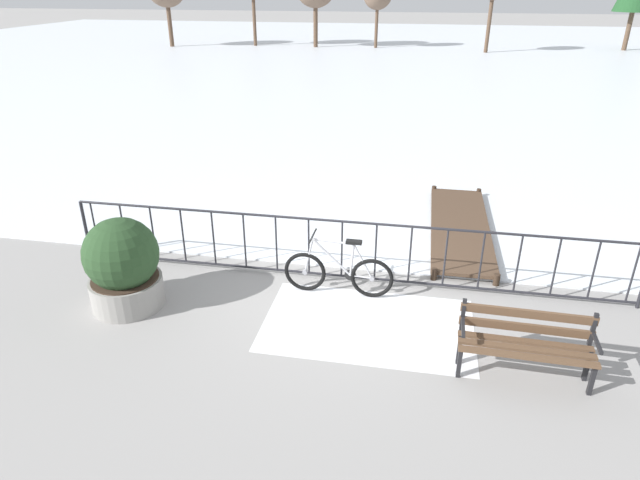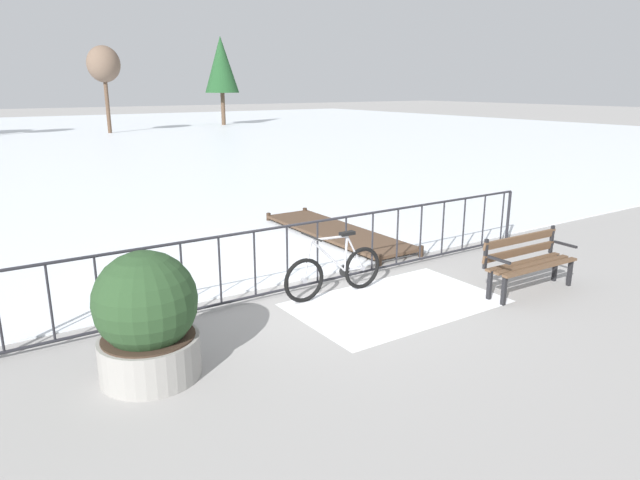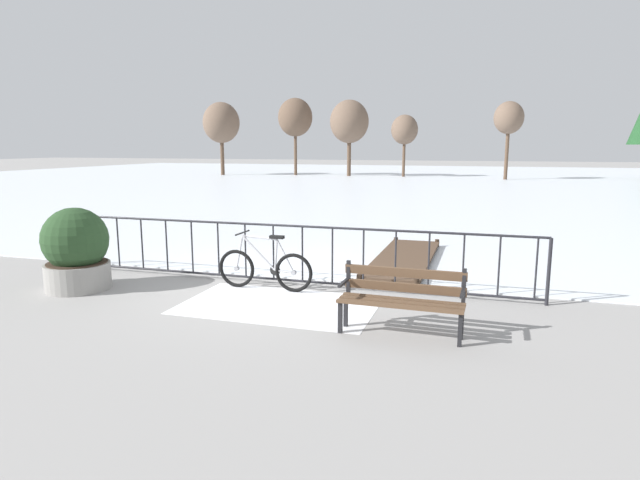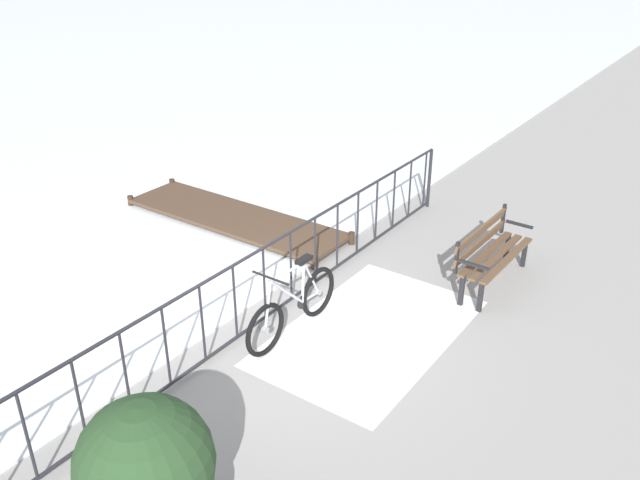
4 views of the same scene
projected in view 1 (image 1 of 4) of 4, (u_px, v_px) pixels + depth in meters
The scene contains 8 objects.
ground_plane at pixel (341, 280), 8.95m from camera, with size 160.00×160.00×0.00m, color gray.
frozen_pond at pixel (410, 57), 34.10m from camera, with size 80.00×56.00×0.03m, color silver.
snow_patch at pixel (368, 324), 7.79m from camera, with size 2.97×1.84×0.01m, color white.
railing_fence at pixel (342, 249), 8.70m from camera, with size 9.06×0.06×1.07m.
bicycle_near_railing at pixel (338, 273), 8.40m from camera, with size 1.71×0.52×0.97m.
park_bench at pixel (526, 339), 6.62m from camera, with size 1.61×0.52×0.89m.
planter_with_shrub at pixel (123, 265), 7.98m from camera, with size 1.08×1.08×1.40m.
wooden_dock at pixel (460, 226), 10.59m from camera, with size 1.10×4.08×0.20m.
Camera 1 is at (1.10, -7.71, 4.47)m, focal length 30.61 mm.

